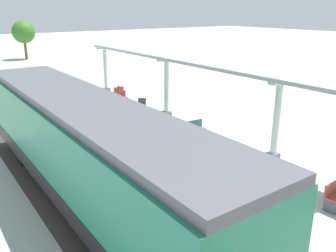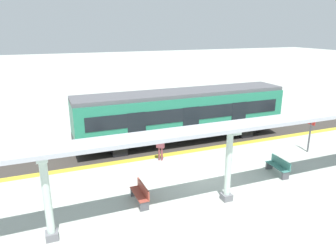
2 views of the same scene
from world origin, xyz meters
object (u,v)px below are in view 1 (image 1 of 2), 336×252
Objects in this scene: bench_near_end at (191,130)px; platform_info_sign at (119,102)px; canopy_pillar_fourth at (167,88)px; bench_far_end at (116,98)px; passenger_waiting_near_edge at (195,182)px; trash_bin at (142,107)px; canopy_pillar_third at (276,121)px; canopy_pillar_fifth at (105,69)px; train_near_carriage at (85,149)px.

platform_info_sign is at bearing 115.28° from bench_near_end.
bench_far_end is at bearing 106.57° from canopy_pillar_fourth.
bench_near_end is at bearing 52.11° from passenger_waiting_near_edge.
trash_bin is at bearing 87.19° from bench_near_end.
trash_bin is (-1.01, 8.85, -1.22)m from canopy_pillar_third.
passenger_waiting_near_edge is at bearing -107.29° from bench_far_end.
bench_far_end is (-1.20, 11.80, -1.27)m from canopy_pillar_third.
canopy_pillar_fourth is 7.95m from canopy_pillar_fifth.
canopy_pillar_third is 1.53× the size of platform_info_sign.
bench_near_end is (-1.25, 3.95, -1.27)m from canopy_pillar_third.
canopy_pillar_third reaches higher than bench_far_end.
platform_info_sign is 1.37× the size of passenger_waiting_near_edge.
bench_near_end is 4.91m from trash_bin.
canopy_pillar_third is 7.76m from canopy_pillar_fourth.
bench_far_end is (6.51, 10.49, -1.39)m from train_near_carriage.
trash_bin is (6.71, 7.54, -1.34)m from train_near_carriage.
canopy_pillar_fifth is 1.53× the size of platform_info_sign.
canopy_pillar_fourth reaches higher than passenger_waiting_near_edge.
platform_info_sign is (-1.86, -4.01, 0.89)m from bench_far_end.
train_near_carriage reaches higher than trash_bin.
canopy_pillar_fifth is at bearing 72.74° from passenger_waiting_near_edge.
passenger_waiting_near_edge is (-2.18, -8.98, -0.33)m from platform_info_sign.
canopy_pillar_fifth reaches higher than bench_near_end.
platform_info_sign reaches higher than trash_bin.
platform_info_sign is (-3.07, -7.91, -0.38)m from canopy_pillar_fifth.
passenger_waiting_near_edge is (-4.04, -12.99, 0.56)m from bench_far_end.
trash_bin reaches higher than bench_near_end.
platform_info_sign is at bearing 111.48° from canopy_pillar_third.
trash_bin is at bearing 48.34° from train_near_carriage.
train_near_carriage is 9.33× the size of bench_near_end.
canopy_pillar_fourth is 1.92m from trash_bin.
train_near_carriage is 16.33m from canopy_pillar_fifth.
bench_near_end is (6.47, 2.64, -1.39)m from train_near_carriage.
bench_near_end is 0.95× the size of passenger_waiting_near_edge.
trash_bin is at bearing 132.82° from canopy_pillar_fourth.
canopy_pillar_third reaches higher than passenger_waiting_near_edge.
train_near_carriage is 4.22× the size of canopy_pillar_fourth.
canopy_pillar_fifth is 7.04m from trash_bin.
bench_near_end is 1.54× the size of trash_bin.
platform_info_sign is 9.24m from passenger_waiting_near_edge.
canopy_pillar_third is 4.33m from bench_near_end.
passenger_waiting_near_edge is at bearing -127.89° from bench_near_end.
passenger_waiting_near_edge is at bearing -103.66° from platform_info_sign.
canopy_pillar_fifth is at bearing 90.00° from canopy_pillar_fourth.
platform_info_sign is at bearing -114.89° from bench_far_end.
trash_bin is (0.24, 4.90, 0.05)m from bench_near_end.
canopy_pillar_third is at bearing -68.52° from platform_info_sign.
trash_bin is at bearing 27.26° from platform_info_sign.
bench_near_end is (-1.25, -3.81, -1.27)m from canopy_pillar_fourth.
bench_near_end is 0.69× the size of platform_info_sign.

